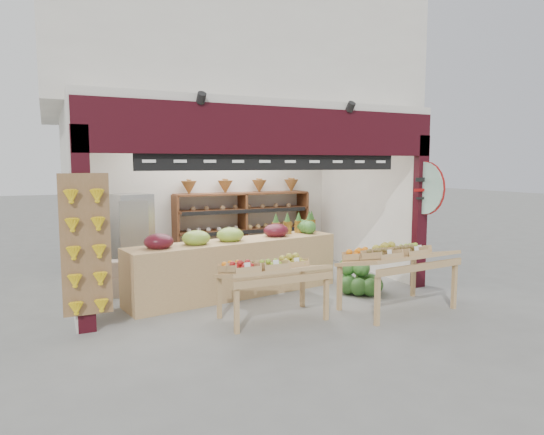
{
  "coord_description": "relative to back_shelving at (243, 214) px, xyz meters",
  "views": [
    {
      "loc": [
        -3.15,
        -7.58,
        2.16
      ],
      "look_at": [
        0.29,
        -0.2,
        1.26
      ],
      "focal_mm": 32.0,
      "sensor_mm": 36.0,
      "label": 1
    }
  ],
  "objects": [
    {
      "name": "ground",
      "position": [
        -0.61,
        -1.96,
        -1.1
      ],
      "size": [
        60.0,
        60.0,
        0.0
      ],
      "primitive_type": "plane",
      "color": "slate",
      "rests_on": "ground"
    },
    {
      "name": "shop_structure",
      "position": [
        -0.61,
        -0.34,
        2.82
      ],
      "size": [
        6.36,
        5.12,
        5.4
      ],
      "color": "silver",
      "rests_on": "ground"
    },
    {
      "name": "banana_board",
      "position": [
        -3.34,
        -3.13,
        0.02
      ],
      "size": [
        0.6,
        0.15,
        1.8
      ],
      "color": "olive",
      "rests_on": "ground"
    },
    {
      "name": "gift_sign",
      "position": [
        2.14,
        -3.1,
        0.65
      ],
      "size": [
        0.04,
        0.93,
        0.92
      ],
      "color": "#ACD8C2",
      "rests_on": "ground"
    },
    {
      "name": "back_shelving",
      "position": [
        0.0,
        0.0,
        0.0
      ],
      "size": [
        2.94,
        0.48,
        1.82
      ],
      "color": "brown",
      "rests_on": "ground"
    },
    {
      "name": "refrigerator",
      "position": [
        -2.38,
        -0.47,
        -0.29
      ],
      "size": [
        0.77,
        0.77,
        1.62
      ],
      "primitive_type": "cube",
      "rotation": [
        0.0,
        0.0,
        0.25
      ],
      "color": "silver",
      "rests_on": "ground"
    },
    {
      "name": "cardboard_stack",
      "position": [
        -2.59,
        -1.44,
        -0.89
      ],
      "size": [
        1.02,
        0.73,
        0.59
      ],
      "color": "beige",
      "rests_on": "ground"
    },
    {
      "name": "mid_counter",
      "position": [
        -0.99,
        -2.16,
        -0.6
      ],
      "size": [
        3.72,
        1.29,
        1.13
      ],
      "color": "tan",
      "rests_on": "ground"
    },
    {
      "name": "display_table_left",
      "position": [
        -1.07,
        -3.54,
        -0.38
      ],
      "size": [
        1.45,
        0.81,
        0.94
      ],
      "color": "tan",
      "rests_on": "ground"
    },
    {
      "name": "display_table_right",
      "position": [
        0.84,
        -3.92,
        -0.29
      ],
      "size": [
        1.73,
        1.07,
        1.05
      ],
      "color": "tan",
      "rests_on": "ground"
    },
    {
      "name": "watermelon_pile",
      "position": [
        0.96,
        -2.92,
        -0.89
      ],
      "size": [
        0.78,
        0.75,
        0.57
      ],
      "color": "#1D4A18",
      "rests_on": "ground"
    }
  ]
}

